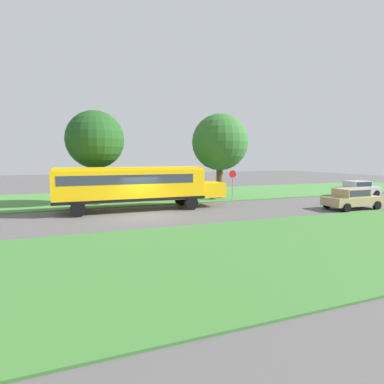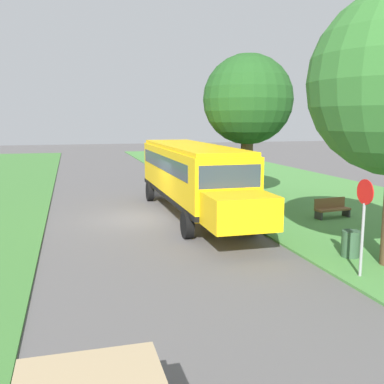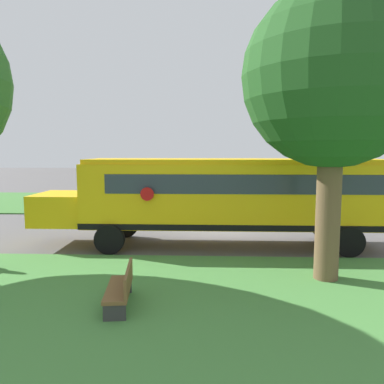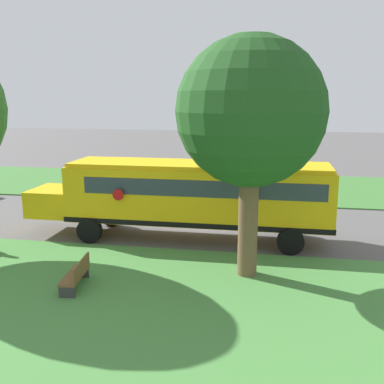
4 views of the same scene
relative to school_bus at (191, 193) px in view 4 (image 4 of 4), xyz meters
The scene contains 6 objects.
ground_plane 3.04m from the school_bus, ahead, with size 120.00×120.00×0.00m, color #565454.
grass_verge 7.88m from the school_bus, behind, with size 12.00×80.00×0.08m, color #47843D.
grass_far_side 11.51m from the school_bus, ahead, with size 10.00×80.00×0.07m, color #3D7533.
school_bus is the anchor object (origin of this frame).
oak_tree_beside_bus 5.61m from the school_bus, 144.58° to the right, with size 4.60×4.60×7.60m.
park_bench 6.29m from the school_bus, 155.89° to the left, with size 1.65×0.70×0.92m.
Camera 4 is at (-19.85, -3.35, 5.70)m, focal length 42.00 mm.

